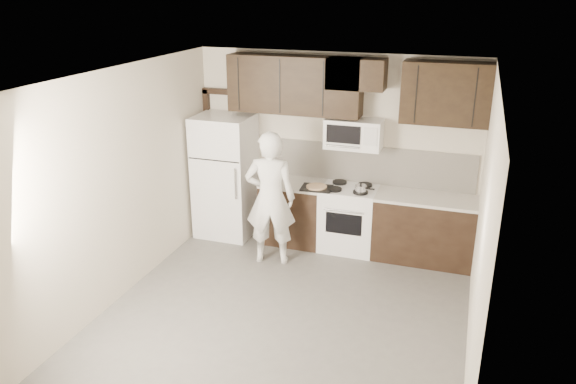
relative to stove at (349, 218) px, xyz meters
The scene contains 14 objects.
floor 2.02m from the stove, 98.80° to the right, with size 4.50×4.50×0.00m, color #595653.
back_wall 0.99m from the stove, 133.94° to the left, with size 4.00×4.00×0.00m, color beige.
ceiling 2.98m from the stove, 98.80° to the right, with size 4.50×4.50×0.00m, color white.
counter_run 0.30m from the stove, ahead, with size 2.95×0.64×0.91m.
stove is the anchor object (origin of this frame).
backsplash 0.80m from the stove, 56.25° to the left, with size 2.90×0.02×0.54m, color silver.
upper_cabinets 1.83m from the stove, 124.04° to the left, with size 3.48×0.35×0.78m.
microwave 1.20m from the stove, 90.10° to the left, with size 0.76×0.42×0.40m.
refrigerator 1.90m from the stove, behind, with size 0.80×0.76×1.80m.
door_trim 2.37m from the stove, behind, with size 0.50×0.08×2.12m.
saucepan 0.56m from the stove, 39.18° to the right, with size 0.26×0.15×0.15m.
baking_tray 0.65m from the stove, 158.24° to the right, with size 0.42×0.31×0.02m, color black.
pizza 0.67m from the stove, 158.24° to the right, with size 0.28×0.28×0.02m, color beige.
person 1.23m from the stove, 141.91° to the right, with size 0.66×0.43×1.82m, color white.
Camera 1 is at (1.80, -5.21, 3.55)m, focal length 35.00 mm.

